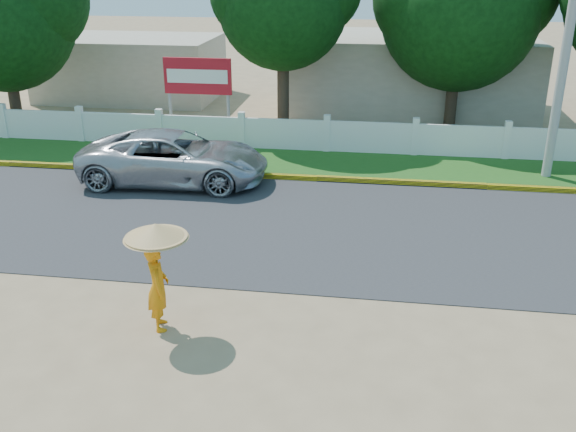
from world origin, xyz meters
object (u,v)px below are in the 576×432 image
Objects in this scene: vehicle at (174,158)px; billboard at (198,81)px; utility_pole at (567,42)px; monk_with_parasol at (157,261)px.

vehicle is 1.88× the size of billboard.
utility_pole is at bearing -81.23° from vehicle.
monk_with_parasol is 0.71× the size of billboard.
billboard reaches higher than monk_with_parasol.
utility_pole is 1.46× the size of vehicle.
vehicle is at bearing 105.82° from monk_with_parasol.
utility_pole is 12.28m from billboard.
monk_with_parasol is (2.23, -7.87, 0.58)m from vehicle.
utility_pole reaches higher than vehicle.
monk_with_parasol is 13.20m from billboard.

